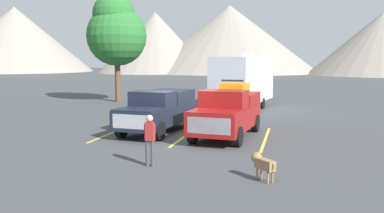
# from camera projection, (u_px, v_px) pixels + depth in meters

# --- Properties ---
(ground_plane) EXTENTS (240.00, 240.00, 0.00)m
(ground_plane) POSITION_uv_depth(u_px,v_px,m) (184.00, 137.00, 18.21)
(ground_plane) COLOR #3F4244
(pickup_truck_a) EXTENTS (2.54, 5.44, 1.99)m
(pickup_truck_a) POSITION_uv_depth(u_px,v_px,m) (159.00, 109.00, 19.48)
(pickup_truck_a) COLOR black
(pickup_truck_a) RESTS_ON ground
(pickup_truck_b) EXTENTS (2.61, 5.40, 2.50)m
(pickup_truck_b) POSITION_uv_depth(u_px,v_px,m) (228.00, 111.00, 18.27)
(pickup_truck_b) COLOR maroon
(pickup_truck_b) RESTS_ON ground
(lot_stripe_a) EXTENTS (0.12, 5.50, 0.01)m
(lot_stripe_a) POSITION_uv_depth(u_px,v_px,m) (115.00, 132.00, 19.53)
(lot_stripe_a) COLOR gold
(lot_stripe_a) RESTS_ON ground
(lot_stripe_b) EXTENTS (0.12, 5.50, 0.01)m
(lot_stripe_b) POSITION_uv_depth(u_px,v_px,m) (187.00, 135.00, 18.68)
(lot_stripe_b) COLOR gold
(lot_stripe_b) RESTS_ON ground
(lot_stripe_c) EXTENTS (0.12, 5.50, 0.01)m
(lot_stripe_c) POSITION_uv_depth(u_px,v_px,m) (265.00, 139.00, 17.82)
(lot_stripe_c) COLOR gold
(lot_stripe_c) RESTS_ON ground
(camper_trailer_a) EXTENTS (3.66, 8.41, 3.87)m
(camper_trailer_a) POSITION_uv_depth(u_px,v_px,m) (243.00, 79.00, 27.99)
(camper_trailer_a) COLOR silver
(camper_trailer_a) RESTS_ON ground
(person_a) EXTENTS (0.37, 0.23, 1.68)m
(person_a) POSITION_uv_depth(u_px,v_px,m) (150.00, 137.00, 13.20)
(person_a) COLOR #3F3F42
(person_a) RESTS_ON ground
(dog) EXTENTS (0.75, 0.77, 0.77)m
(dog) POSITION_uv_depth(u_px,v_px,m) (262.00, 162.00, 11.75)
(dog) COLOR olive
(dog) RESTS_ON ground
(tree_a) EXTENTS (4.74, 4.74, 8.56)m
(tree_a) POSITION_uv_depth(u_px,v_px,m) (116.00, 31.00, 32.39)
(tree_a) COLOR brown
(tree_a) RESTS_ON ground
(mountain_ridge) EXTENTS (148.48, 48.82, 16.75)m
(mountain_ridge) POSITION_uv_depth(u_px,v_px,m) (217.00, 40.00, 96.39)
(mountain_ridge) COLOR gray
(mountain_ridge) RESTS_ON ground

